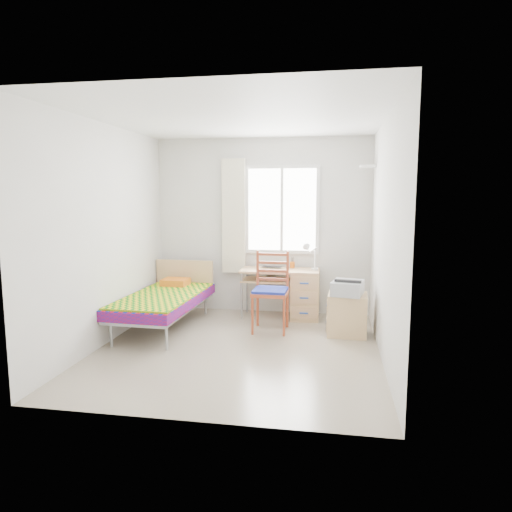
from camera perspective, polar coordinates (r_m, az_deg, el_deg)
The scene contains 17 objects.
floor at distance 5.41m, azimuth -2.18°, elevation -11.45°, with size 3.50×3.50×0.00m, color #BCAD93.
ceiling at distance 5.18m, azimuth -2.33°, elevation 16.88°, with size 3.50×3.50×0.00m, color white.
wall_back at distance 6.85m, azimuth 0.77°, elevation 3.73°, with size 3.20×3.20×0.00m, color silver.
wall_left at distance 5.68m, azimuth -18.27°, elevation 2.53°, with size 3.50×3.50×0.00m, color silver.
wall_right at distance 5.05m, azimuth 15.82°, elevation 2.03°, with size 3.50×3.50×0.00m, color silver.
window at distance 6.77m, azimuth 3.26°, elevation 5.79°, with size 1.10×0.04×1.30m.
curtain at distance 6.85m, azimuth -2.81°, elevation 4.98°, with size 0.35×0.05×1.70m, color white.
floating_shelf at distance 6.43m, azimuth 13.77°, elevation 10.84°, with size 0.20×0.32×0.03m, color white.
bed at distance 6.24m, azimuth -11.25°, elevation -5.28°, with size 0.92×1.87×0.80m.
desk at distance 6.60m, azimuth 5.55°, elevation -4.48°, with size 1.13×0.53×0.70m.
chair at distance 5.97m, azimuth 1.94°, elevation -3.84°, with size 0.46×0.46×1.04m.
cabinet at distance 5.94m, azimuth 11.31°, elevation -7.16°, with size 0.51×0.45×0.53m.
printer at distance 5.82m, azimuth 11.37°, elevation -3.87°, with size 0.44×0.48×0.18m.
laptop at distance 6.66m, azimuth 1.89°, elevation -1.45°, with size 0.29×0.19×0.02m, color black.
pen_cup at distance 6.70m, azimuth 4.55°, elevation -1.12°, with size 0.07×0.07×0.09m, color orange.
task_lamp at distance 6.41m, azimuth 6.80°, elevation 0.28°, with size 0.22×0.32×0.40m.
book at distance 6.62m, azimuth 1.26°, elevation -2.59°, with size 0.15×0.20×0.02m, color gray.
Camera 1 is at (1.05, -5.00, 1.77)m, focal length 32.00 mm.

